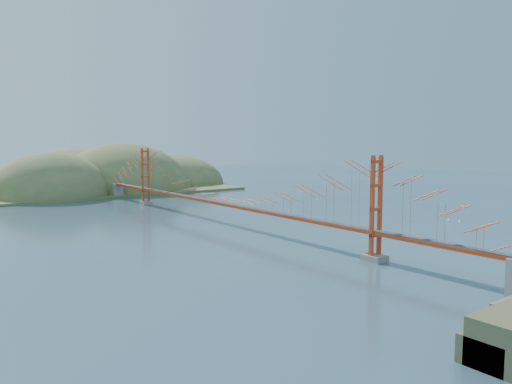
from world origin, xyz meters
TOP-DOWN VIEW (x-y plane):
  - ground at (0.00, 0.00)m, footprint 320.00×320.00m
  - bridge at (0.00, 0.18)m, footprint 2.20×94.40m
  - far_headlands at (2.21, 68.52)m, footprint 84.00×58.00m
  - sailboat_5 at (46.57, -2.98)m, footprint 0.49×0.52m
  - sailboat_0 at (26.76, -14.65)m, footprint 0.46×0.51m
  - sailboat_1 at (30.86, 8.62)m, footprint 0.71×0.71m
  - sailboat_16 at (26.29, 14.42)m, footprint 0.55×0.55m
  - sailboat_13 at (32.22, -20.75)m, footprint 0.61×0.61m
  - sailboat_11 at (48.73, -6.82)m, footprint 0.60×0.60m
  - sailboat_15 at (27.56, 28.82)m, footprint 0.54×0.55m
  - sailboat_14 at (31.72, -2.61)m, footprint 0.58×0.58m
  - sailboat_10 at (14.25, -25.46)m, footprint 0.59×0.65m
  - sailboat_9 at (43.27, 6.52)m, footprint 0.53×0.53m
  - sailboat_17 at (36.54, 30.09)m, footprint 0.64×0.54m
  - sailboat_4 at (34.30, 15.06)m, footprint 0.64×0.64m
  - sailboat_2 at (30.65, -19.59)m, footprint 0.57×0.54m
  - sailboat_3 at (11.95, 12.13)m, footprint 0.64×0.64m
  - sailboat_8 at (42.40, 29.23)m, footprint 0.66×0.61m
  - sailboat_6 at (21.84, -10.82)m, footprint 0.69×0.69m
  - sailboat_7 at (23.44, 28.32)m, footprint 0.48×0.39m

SIDE VIEW (x-z plane):
  - ground at x=0.00m, z-range 0.00..0.00m
  - far_headlands at x=2.21m, z-range -12.50..12.50m
  - sailboat_7 at x=23.44m, z-range -0.15..0.42m
  - sailboat_0 at x=26.76m, z-range -0.15..0.42m
  - sailboat_16 at x=26.29m, z-range -0.15..0.42m
  - sailboat_9 at x=43.27m, z-range -0.15..0.43m
  - sailboat_5 at x=46.57m, z-range -0.15..0.43m
  - sailboat_15 at x=27.56m, z-range -0.17..0.45m
  - sailboat_11 at x=48.73m, z-range -0.17..0.46m
  - sailboat_14 at x=31.72m, z-range -0.18..0.47m
  - sailboat_2 at x=30.65m, z-range -0.18..0.47m
  - sailboat_13 at x=32.22m, z-range -0.18..0.47m
  - sailboat_3 at x=11.95m, z-range -0.19..0.50m
  - sailboat_4 at x=34.30m, z-range -0.20..0.52m
  - sailboat_6 at x=21.84m, z-range -0.21..0.52m
  - sailboat_10 at x=14.25m, z-range -0.21..0.52m
  - sailboat_17 at x=36.54m, z-range -0.21..0.52m
  - sailboat_8 at x=42.40m, z-range -0.21..0.53m
  - sailboat_1 at x=30.86m, z-range -0.21..0.53m
  - bridge at x=0.00m, z-range 1.01..13.01m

